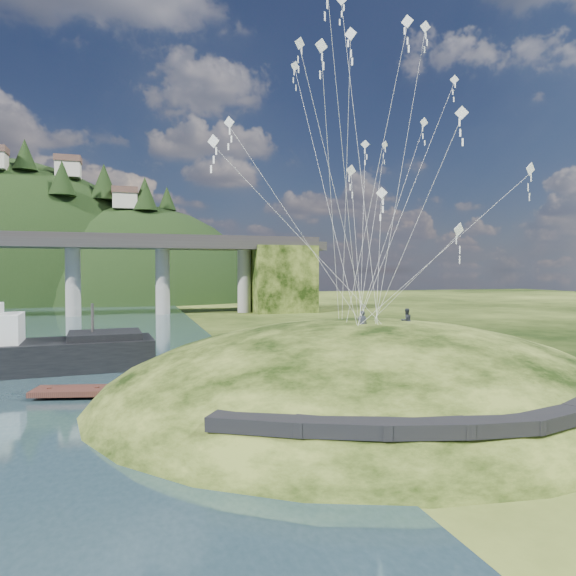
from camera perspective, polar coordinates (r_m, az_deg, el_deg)
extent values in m
plane|color=black|center=(30.05, -4.10, -13.93)|extent=(320.00, 320.00, 0.00)
ellipsoid|color=black|center=(34.83, 8.50, -14.27)|extent=(36.00, 32.00, 13.00)
cube|color=black|center=(21.68, -3.26, -14.67)|extent=(4.32, 3.62, 0.71)
cube|color=black|center=(21.06, 6.09, -15.00)|extent=(4.10, 2.97, 0.61)
cube|color=black|center=(21.54, 14.79, -14.69)|extent=(3.85, 2.37, 0.62)
cube|color=black|center=(22.87, 22.00, -13.89)|extent=(3.62, 1.83, 0.66)
cube|color=black|center=(24.95, 27.21, -12.61)|extent=(3.82, 2.27, 0.68)
cylinder|color=gray|center=(98.72, -22.78, 0.82)|extent=(2.60, 2.60, 13.00)
cylinder|color=gray|center=(98.35, -13.76, 0.91)|extent=(2.60, 2.60, 13.00)
cylinder|color=gray|center=(100.40, -4.89, 0.98)|extent=(2.60, 2.60, 13.00)
cube|color=black|center=(102.22, -0.77, 1.01)|extent=(12.00, 11.00, 13.00)
ellipsoid|color=black|center=(158.45, -29.13, -3.43)|extent=(96.00, 68.00, 88.00)
ellipsoid|color=black|center=(147.33, -16.30, -5.21)|extent=(76.00, 56.00, 72.00)
cone|color=black|center=(145.25, -27.21, 13.05)|extent=(5.83, 5.83, 7.67)
cone|color=black|center=(138.04, -23.81, 11.13)|extent=(6.47, 6.47, 8.51)
cone|color=black|center=(144.19, -19.77, 11.04)|extent=(7.13, 7.13, 9.38)
cone|color=black|center=(138.66, -15.62, 10.05)|extent=(6.56, 6.56, 8.63)
cone|color=black|center=(144.42, -13.30, 9.67)|extent=(4.88, 4.88, 6.42)
cube|color=beige|center=(147.33, -23.23, 11.96)|extent=(6.00, 5.00, 4.00)
cube|color=brown|center=(147.83, -23.25, 12.99)|extent=(6.40, 5.40, 1.60)
cube|color=beige|center=(139.32, -17.65, 9.16)|extent=(6.00, 5.00, 4.00)
cube|color=brown|center=(139.69, -17.67, 10.26)|extent=(6.40, 5.40, 1.60)
cube|color=black|center=(46.56, -28.01, -6.88)|extent=(21.45, 7.13, 2.50)
cube|color=black|center=(45.97, -19.67, -4.95)|extent=(6.06, 5.17, 0.58)
cylinder|color=#2D2B2B|center=(45.84, -20.89, -3.41)|extent=(0.23, 0.23, 2.88)
cube|color=#3A1D17|center=(35.37, -15.75, -10.81)|extent=(14.08, 5.20, 0.35)
cylinder|color=#3A1D17|center=(37.07, -24.99, -10.73)|extent=(0.30, 0.30, 1.00)
cylinder|color=#3A1D17|center=(36.14, -20.47, -11.00)|extent=(0.30, 0.30, 1.00)
cylinder|color=#3A1D17|center=(35.43, -15.74, -11.20)|extent=(0.30, 0.30, 1.00)
cylinder|color=#3A1D17|center=(34.96, -10.84, -11.34)|extent=(0.30, 0.30, 1.00)
cylinder|color=#3A1D17|center=(34.75, -5.85, -11.40)|extent=(0.30, 0.30, 1.00)
imported|color=#272B34|center=(31.83, 8.26, -2.49)|extent=(0.67, 0.54, 1.60)
imported|color=#272B34|center=(34.68, 13.03, -2.22)|extent=(0.79, 0.62, 1.62)
cube|color=white|center=(37.50, 7.02, 12.83)|extent=(0.80, 0.23, 0.79)
cube|color=white|center=(37.40, 7.02, 11.98)|extent=(0.10, 0.06, 0.47)
cube|color=white|center=(37.30, 7.01, 11.11)|extent=(0.10, 0.06, 0.47)
cube|color=white|center=(37.21, 7.01, 10.24)|extent=(0.10, 0.06, 0.47)
cube|color=white|center=(36.64, 5.97, 29.25)|extent=(0.65, 0.20, 0.66)
cube|color=white|center=(36.43, 5.96, 28.59)|extent=(0.09, 0.02, 0.39)
cube|color=white|center=(36.22, 5.96, 27.92)|extent=(0.09, 0.02, 0.39)
cube|color=white|center=(36.02, 5.96, 27.25)|extent=(0.09, 0.02, 0.39)
cube|color=white|center=(30.54, 18.44, 6.16)|extent=(0.77, 0.26, 0.78)
cube|color=white|center=(30.50, 18.43, 5.10)|extent=(0.10, 0.07, 0.46)
cube|color=white|center=(30.47, 18.42, 4.05)|extent=(0.10, 0.07, 0.46)
cube|color=white|center=(30.46, 18.41, 2.99)|extent=(0.10, 0.07, 0.46)
cube|color=white|center=(35.62, 15.00, 26.25)|extent=(0.68, 0.17, 0.67)
cube|color=white|center=(35.43, 15.00, 25.54)|extent=(0.09, 0.03, 0.39)
cube|color=white|center=(35.24, 14.99, 24.82)|extent=(0.09, 0.03, 0.39)
cube|color=white|center=(35.06, 14.98, 24.10)|extent=(0.09, 0.03, 0.39)
cube|color=white|center=(34.88, 6.98, 26.24)|extent=(0.59, 0.57, 0.77)
cube|color=white|center=(34.65, 6.97, 25.41)|extent=(0.10, 0.07, 0.45)
cube|color=white|center=(34.44, 6.97, 24.56)|extent=(0.10, 0.07, 0.45)
cube|color=white|center=(34.23, 6.97, 23.71)|extent=(0.10, 0.07, 0.45)
cube|color=white|center=(34.64, 18.74, 17.95)|extent=(0.72, 0.47, 0.81)
cube|color=white|center=(34.49, 18.73, 17.02)|extent=(0.11, 0.06, 0.48)
cube|color=white|center=(34.34, 18.72, 16.09)|extent=(0.11, 0.06, 0.48)
cube|color=white|center=(34.20, 18.71, 15.14)|extent=(0.11, 0.06, 0.48)
cube|color=white|center=(34.33, -6.55, 17.82)|extent=(0.59, 0.51, 0.72)
cube|color=white|center=(34.19, -6.55, 16.98)|extent=(0.09, 0.06, 0.43)
cube|color=white|center=(34.06, -6.54, 16.13)|extent=(0.09, 0.06, 0.43)
cube|color=white|center=(33.93, -6.54, 15.27)|extent=(0.09, 0.06, 0.43)
cube|color=white|center=(34.05, 13.12, 26.89)|extent=(0.54, 0.55, 0.72)
cube|color=white|center=(33.84, 13.11, 26.10)|extent=(0.09, 0.07, 0.42)
cube|color=white|center=(33.63, 13.11, 25.30)|extent=(0.09, 0.07, 0.42)
cube|color=white|center=(33.43, 13.10, 24.49)|extent=(0.09, 0.07, 0.42)
cube|color=white|center=(41.09, 8.57, 15.51)|extent=(0.62, 0.31, 0.65)
cube|color=white|center=(40.99, 8.56, 14.87)|extent=(0.09, 0.03, 0.39)
cube|color=white|center=(40.88, 8.56, 14.22)|extent=(0.09, 0.03, 0.39)
cube|color=white|center=(40.78, 8.56, 13.56)|extent=(0.09, 0.03, 0.39)
cube|color=white|center=(39.84, 0.78, 23.43)|extent=(0.67, 0.25, 0.67)
cube|color=white|center=(39.66, 0.78, 22.77)|extent=(0.08, 0.07, 0.40)
cube|color=white|center=(39.49, 0.78, 22.10)|extent=(0.08, 0.07, 0.40)
cube|color=white|center=(39.33, 0.78, 21.43)|extent=(0.08, 0.07, 0.40)
cube|color=white|center=(35.65, 10.37, 10.35)|extent=(0.62, 0.54, 0.78)
cube|color=white|center=(35.57, 10.36, 9.47)|extent=(0.10, 0.07, 0.46)
cube|color=white|center=(35.50, 10.36, 8.58)|extent=(0.10, 0.07, 0.46)
cube|color=white|center=(35.44, 10.35, 7.68)|extent=(0.10, 0.07, 0.46)
cube|color=white|center=(29.17, -8.29, 15.84)|extent=(0.59, 0.48, 0.72)
cube|color=white|center=(29.05, -8.28, 14.86)|extent=(0.09, 0.06, 0.42)
cube|color=white|center=(28.94, -8.28, 13.88)|extent=(0.09, 0.06, 0.42)
cube|color=white|center=(28.84, -8.27, 12.88)|extent=(0.09, 0.06, 0.42)
cube|color=white|center=(45.13, 14.87, 17.37)|extent=(0.77, 0.18, 0.76)
cube|color=white|center=(44.98, 14.87, 16.70)|extent=(0.10, 0.05, 0.44)
cube|color=white|center=(44.85, 14.86, 16.03)|extent=(0.10, 0.05, 0.44)
cube|color=white|center=(44.72, 14.85, 15.36)|extent=(0.10, 0.05, 0.44)
cube|color=white|center=(33.48, 1.31, 25.54)|extent=(0.68, 0.25, 0.69)
cube|color=white|center=(33.28, 1.31, 24.75)|extent=(0.09, 0.07, 0.41)
cube|color=white|center=(33.09, 1.31, 23.96)|extent=(0.09, 0.07, 0.41)
cube|color=white|center=(32.91, 1.30, 23.15)|extent=(0.09, 0.07, 0.41)
cube|color=white|center=(46.40, 10.70, 15.37)|extent=(0.65, 0.23, 0.65)
cube|color=white|center=(46.29, 10.69, 14.79)|extent=(0.08, 0.06, 0.39)
cube|color=white|center=(46.19, 10.69, 14.22)|extent=(0.08, 0.06, 0.39)
cube|color=white|center=(46.09, 10.68, 13.64)|extent=(0.08, 0.06, 0.39)
cube|color=white|center=(30.87, 3.72, 25.28)|extent=(0.77, 0.17, 0.77)
cube|color=white|center=(30.66, 3.72, 24.35)|extent=(0.10, 0.05, 0.45)
cube|color=white|center=(30.46, 3.72, 23.40)|extent=(0.10, 0.05, 0.45)
cube|color=white|center=(30.26, 3.71, 22.44)|extent=(0.10, 0.05, 0.45)
cube|color=white|center=(36.37, 25.34, 11.87)|extent=(0.80, 0.22, 0.81)
cube|color=white|center=(36.27, 25.32, 10.97)|extent=(0.10, 0.06, 0.47)
cube|color=white|center=(36.18, 25.31, 10.07)|extent=(0.10, 0.06, 0.47)
cube|color=white|center=(36.11, 25.30, 9.17)|extent=(0.10, 0.06, 0.47)
cube|color=white|center=(43.81, 18.00, 21.16)|extent=(0.64, 0.29, 0.67)
cube|color=white|center=(43.65, 17.99, 20.57)|extent=(0.09, 0.03, 0.39)
cube|color=white|center=(43.50, 17.99, 19.97)|extent=(0.09, 0.03, 0.39)
cube|color=white|center=(43.35, 17.98, 19.37)|extent=(0.09, 0.03, 0.39)
cube|color=white|center=(30.81, 4.36, 28.80)|extent=(0.10, 0.08, 0.48)
cube|color=white|center=(30.55, 4.36, 27.81)|extent=(0.10, 0.08, 0.48)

